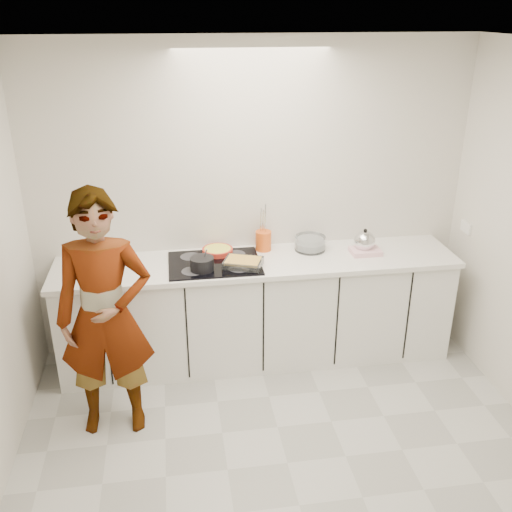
{
  "coord_description": "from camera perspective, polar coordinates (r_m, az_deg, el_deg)",
  "views": [
    {
      "loc": [
        -0.65,
        -2.85,
        2.78
      ],
      "look_at": [
        -0.05,
        1.05,
        1.05
      ],
      "focal_mm": 40.0,
      "sensor_mm": 36.0,
      "label": 1
    }
  ],
  "objects": [
    {
      "name": "saucepan",
      "position": [
        4.37,
        -5.41,
        -0.78
      ],
      "size": [
        0.24,
        0.24,
        0.17
      ],
      "color": "black",
      "rests_on": "hob"
    },
    {
      "name": "hob",
      "position": [
        4.52,
        -4.17,
        -0.72
      ],
      "size": [
        0.72,
        0.54,
        0.01
      ],
      "primitive_type": "cube",
      "color": "black",
      "rests_on": "countertop"
    },
    {
      "name": "ceiling",
      "position": [
        2.92,
        4.37,
        20.12
      ],
      "size": [
        3.6,
        3.2,
        0.0
      ],
      "primitive_type": "cube",
      "color": "white",
      "rests_on": "wall_back"
    },
    {
      "name": "tea_towel",
      "position": [
        4.78,
        10.88,
        0.47
      ],
      "size": [
        0.25,
        0.18,
        0.04
      ],
      "primitive_type": "cube",
      "rotation": [
        0.0,
        0.0,
        0.01
      ],
      "color": "white",
      "rests_on": "countertop"
    },
    {
      "name": "utensil_crock",
      "position": [
        4.74,
        0.74,
        1.54
      ],
      "size": [
        0.17,
        0.17,
        0.16
      ],
      "primitive_type": "cylinder",
      "rotation": [
        0.0,
        0.0,
        0.37
      ],
      "color": "#DD5517",
      "rests_on": "countertop"
    },
    {
      "name": "countertop",
      "position": [
        4.58,
        0.18,
        -0.65
      ],
      "size": [
        3.24,
        0.64,
        0.04
      ],
      "primitive_type": "cube",
      "color": "white",
      "rests_on": "base_cabinets"
    },
    {
      "name": "tart_dish",
      "position": [
        4.68,
        -3.87,
        0.56
      ],
      "size": [
        0.32,
        0.32,
        0.04
      ],
      "color": "red",
      "rests_on": "hob"
    },
    {
      "name": "floor",
      "position": [
        4.03,
        3.16,
        -19.96
      ],
      "size": [
        3.6,
        3.2,
        0.0
      ],
      "primitive_type": "cube",
      "color": "#B7B7B0",
      "rests_on": "ground"
    },
    {
      "name": "base_cabinets",
      "position": [
        4.79,
        0.17,
        -5.62
      ],
      "size": [
        3.2,
        0.58,
        0.87
      ],
      "primitive_type": "cube",
      "color": "white",
      "rests_on": "floor"
    },
    {
      "name": "kettle",
      "position": [
        4.78,
        10.79,
        1.37
      ],
      "size": [
        0.23,
        0.23,
        0.21
      ],
      "color": "black",
      "rests_on": "countertop"
    },
    {
      "name": "baking_dish",
      "position": [
        4.43,
        -1.29,
        -0.65
      ],
      "size": [
        0.35,
        0.3,
        0.06
      ],
      "color": "silver",
      "rests_on": "hob"
    },
    {
      "name": "mixing_bowl",
      "position": [
        4.77,
        5.43,
        1.22
      ],
      "size": [
        0.32,
        0.32,
        0.12
      ],
      "color": "silver",
      "rests_on": "countertop"
    },
    {
      "name": "wall_back",
      "position": [
        4.73,
        -0.42,
        5.46
      ],
      "size": [
        3.6,
        0.0,
        2.6
      ],
      "primitive_type": "cube",
      "color": "silver",
      "rests_on": "ground"
    },
    {
      "name": "cook",
      "position": [
        3.95,
        -14.83,
        -5.89
      ],
      "size": [
        0.65,
        0.44,
        1.76
      ],
      "primitive_type": "imported",
      "rotation": [
        0.0,
        0.0,
        -0.02
      ],
      "color": "white",
      "rests_on": "floor"
    }
  ]
}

